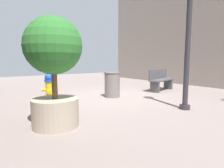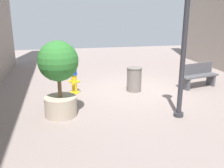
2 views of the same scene
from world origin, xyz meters
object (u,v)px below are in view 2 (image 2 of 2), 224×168
(fire_hydrant, at_px, (74,81))
(bench_near, at_px, (198,75))
(planter_tree, at_px, (59,73))
(street_lamp, at_px, (185,36))
(trash_bin, at_px, (134,79))

(fire_hydrant, height_order, bench_near, bench_near)
(fire_hydrant, xyz_separation_m, planter_tree, (0.53, 2.01, 0.80))
(fire_hydrant, relative_size, street_lamp, 0.25)
(planter_tree, xyz_separation_m, trash_bin, (-2.77, -1.81, -0.82))
(planter_tree, bearing_deg, bench_near, -162.04)
(street_lamp, xyz_separation_m, trash_bin, (0.56, -2.59, -1.85))
(street_lamp, distance_m, trash_bin, 3.23)
(bench_near, relative_size, street_lamp, 0.46)
(bench_near, distance_m, trash_bin, 2.62)
(street_lamp, bearing_deg, bench_near, -129.18)
(fire_hydrant, distance_m, street_lamp, 4.35)
(planter_tree, height_order, trash_bin, planter_tree)
(bench_near, height_order, trash_bin, bench_near)
(planter_tree, distance_m, street_lamp, 3.57)
(planter_tree, bearing_deg, trash_bin, -146.83)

